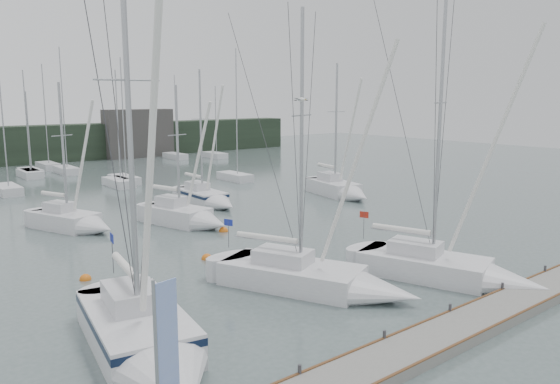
{
  "coord_description": "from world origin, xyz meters",
  "views": [
    {
      "loc": [
        -16.35,
        -15.92,
        8.93
      ],
      "look_at": [
        0.51,
        5.0,
        4.19
      ],
      "focal_mm": 35.0,
      "sensor_mm": 36.0,
      "label": 1
    }
  ],
  "objects_px": {
    "sailboat_near_left": "(149,346)",
    "sailboat_mid_b": "(78,223)",
    "sailboat_near_center": "(333,282)",
    "buoy_a": "(207,259)",
    "dock_banner": "(164,353)",
    "sailboat_mid_d": "(209,199)",
    "buoy_b": "(224,231)",
    "sailboat_mid_c": "(190,218)",
    "buoy_c": "(85,280)",
    "sailboat_near_right": "(462,273)",
    "sailboat_mid_e": "(342,190)"
  },
  "relations": [
    {
      "from": "sailboat_mid_b",
      "to": "sailboat_mid_d",
      "type": "bearing_deg",
      "value": -12.57
    },
    {
      "from": "sailboat_mid_b",
      "to": "buoy_b",
      "type": "bearing_deg",
      "value": -62.02
    },
    {
      "from": "buoy_a",
      "to": "dock_banner",
      "type": "distance_m",
      "value": 17.68
    },
    {
      "from": "sailboat_mid_e",
      "to": "sailboat_near_left",
      "type": "bearing_deg",
      "value": -135.22
    },
    {
      "from": "dock_banner",
      "to": "sailboat_mid_e",
      "type": "bearing_deg",
      "value": 27.28
    },
    {
      "from": "buoy_c",
      "to": "dock_banner",
      "type": "distance_m",
      "value": 15.82
    },
    {
      "from": "sailboat_near_center",
      "to": "buoy_c",
      "type": "distance_m",
      "value": 12.17
    },
    {
      "from": "sailboat_near_center",
      "to": "sailboat_mid_b",
      "type": "bearing_deg",
      "value": 80.12
    },
    {
      "from": "sailboat_near_center",
      "to": "buoy_a",
      "type": "bearing_deg",
      "value": 77.25
    },
    {
      "from": "sailboat_mid_c",
      "to": "buoy_a",
      "type": "xyz_separation_m",
      "value": [
        -3.19,
        -7.51,
        -0.57
      ]
    },
    {
      "from": "sailboat_near_left",
      "to": "sailboat_mid_d",
      "type": "distance_m",
      "value": 27.1
    },
    {
      "from": "sailboat_near_center",
      "to": "buoy_a",
      "type": "xyz_separation_m",
      "value": [
        -1.72,
        8.21,
        -0.51
      ]
    },
    {
      "from": "sailboat_mid_b",
      "to": "sailboat_mid_e",
      "type": "relative_size",
      "value": 0.84
    },
    {
      "from": "sailboat_near_left",
      "to": "buoy_b",
      "type": "xyz_separation_m",
      "value": [
        11.95,
        13.83,
        -0.65
      ]
    },
    {
      "from": "sailboat_near_left",
      "to": "sailboat_near_right",
      "type": "bearing_deg",
      "value": 2.27
    },
    {
      "from": "buoy_a",
      "to": "sailboat_near_right",
      "type": "bearing_deg",
      "value": -55.95
    },
    {
      "from": "buoy_b",
      "to": "sailboat_near_right",
      "type": "bearing_deg",
      "value": -77.97
    },
    {
      "from": "sailboat_mid_b",
      "to": "buoy_c",
      "type": "distance_m",
      "value": 10.77
    },
    {
      "from": "sailboat_mid_b",
      "to": "buoy_b",
      "type": "height_order",
      "value": "sailboat_mid_b"
    },
    {
      "from": "sailboat_near_left",
      "to": "buoy_a",
      "type": "relative_size",
      "value": 26.35
    },
    {
      "from": "sailboat_mid_d",
      "to": "buoy_b",
      "type": "distance_m",
      "value": 9.07
    },
    {
      "from": "sailboat_near_center",
      "to": "sailboat_mid_b",
      "type": "distance_m",
      "value": 19.93
    },
    {
      "from": "sailboat_near_center",
      "to": "sailboat_mid_b",
      "type": "height_order",
      "value": "sailboat_near_center"
    },
    {
      "from": "sailboat_near_right",
      "to": "buoy_c",
      "type": "height_order",
      "value": "sailboat_near_right"
    },
    {
      "from": "sailboat_mid_b",
      "to": "buoy_a",
      "type": "distance_m",
      "value": 11.57
    },
    {
      "from": "sailboat_near_center",
      "to": "sailboat_mid_e",
      "type": "distance_m",
      "value": 24.4
    },
    {
      "from": "sailboat_mid_d",
      "to": "buoy_c",
      "type": "xyz_separation_m",
      "value": [
        -14.5,
        -12.1,
        -0.55
      ]
    },
    {
      "from": "buoy_a",
      "to": "dock_banner",
      "type": "xyz_separation_m",
      "value": [
        -9.83,
        -14.38,
        3.05
      ]
    },
    {
      "from": "sailboat_mid_c",
      "to": "sailboat_mid_e",
      "type": "xyz_separation_m",
      "value": [
        16.14,
        1.16,
        0.02
      ]
    },
    {
      "from": "sailboat_near_center",
      "to": "dock_banner",
      "type": "distance_m",
      "value": 13.34
    },
    {
      "from": "sailboat_near_center",
      "to": "sailboat_mid_e",
      "type": "height_order",
      "value": "sailboat_near_center"
    },
    {
      "from": "sailboat_mid_c",
      "to": "buoy_c",
      "type": "relative_size",
      "value": 18.13
    },
    {
      "from": "sailboat_near_right",
      "to": "sailboat_mid_d",
      "type": "height_order",
      "value": "sailboat_near_right"
    },
    {
      "from": "buoy_a",
      "to": "buoy_b",
      "type": "height_order",
      "value": "buoy_b"
    },
    {
      "from": "sailboat_mid_d",
      "to": "buoy_c",
      "type": "relative_size",
      "value": 20.58
    },
    {
      "from": "sailboat_near_left",
      "to": "dock_banner",
      "type": "height_order",
      "value": "sailboat_near_left"
    },
    {
      "from": "sailboat_near_right",
      "to": "buoy_a",
      "type": "relative_size",
      "value": 24.08
    },
    {
      "from": "sailboat_near_right",
      "to": "sailboat_mid_c",
      "type": "bearing_deg",
      "value": 84.18
    },
    {
      "from": "sailboat_near_left",
      "to": "buoy_c",
      "type": "height_order",
      "value": "sailboat_near_left"
    },
    {
      "from": "dock_banner",
      "to": "sailboat_mid_c",
      "type": "bearing_deg",
      "value": 48.22
    },
    {
      "from": "buoy_b",
      "to": "sailboat_mid_c",
      "type": "bearing_deg",
      "value": 108.92
    },
    {
      "from": "sailboat_near_left",
      "to": "sailboat_mid_b",
      "type": "distance_m",
      "value": 20.68
    },
    {
      "from": "sailboat_mid_c",
      "to": "buoy_a",
      "type": "height_order",
      "value": "sailboat_mid_c"
    },
    {
      "from": "buoy_c",
      "to": "dock_banner",
      "type": "xyz_separation_m",
      "value": [
        -3.35,
        -15.16,
        3.05
      ]
    },
    {
      "from": "sailboat_mid_e",
      "to": "dock_banner",
      "type": "bearing_deg",
      "value": -130.16
    },
    {
      "from": "buoy_a",
      "to": "sailboat_mid_d",
      "type": "bearing_deg",
      "value": 58.09
    },
    {
      "from": "sailboat_near_right",
      "to": "dock_banner",
      "type": "distance_m",
      "value": 17.84
    },
    {
      "from": "sailboat_near_left",
      "to": "sailboat_near_center",
      "type": "relative_size",
      "value": 1.16
    },
    {
      "from": "sailboat_near_right",
      "to": "sailboat_mid_e",
      "type": "distance_m",
      "value": 23.07
    },
    {
      "from": "buoy_a",
      "to": "sailboat_mid_b",
      "type": "bearing_deg",
      "value": 106.77
    }
  ]
}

